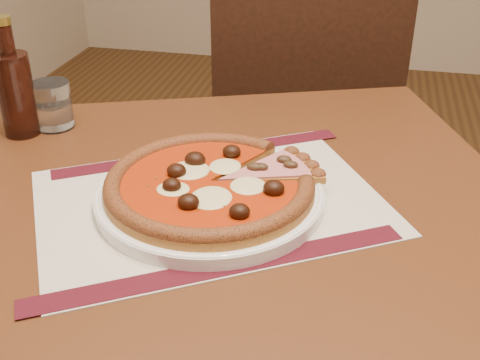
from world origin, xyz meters
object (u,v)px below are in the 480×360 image
chair_far (301,126)px  table (237,266)px  pizza (209,183)px  bottle (15,90)px  plate (210,196)px  water_glass (52,105)px

chair_far → table: bearing=77.6°
pizza → bottle: 0.40m
plate → water_glass: bearing=150.7°
plate → table: bearing=-1.8°
plate → water_glass: water_glass is taller
table → bottle: 0.46m
water_glass → table: bearing=-26.9°
table → water_glass: water_glass is taller
pizza → chair_far: bearing=87.4°
plate → pizza: pizza is taller
table → water_glass: 0.43m
table → plate: size_ratio=3.35×
table → pizza: 0.14m
table → chair_far: bearing=90.3°
plate → pizza: bearing=-142.7°
chair_far → pizza: (-0.03, -0.75, 0.25)m
plate → bottle: bearing=158.2°
table → bottle: (-0.40, 0.15, 0.18)m
pizza → water_glass: size_ratio=3.54×
chair_far → pizza: size_ratio=3.32×
chair_far → plate: chair_far is taller
chair_far → water_glass: 0.72m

